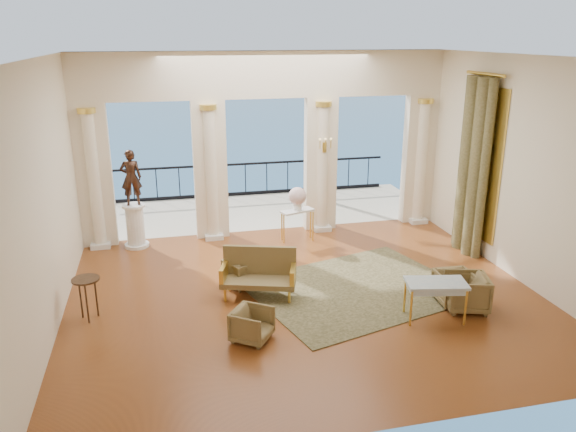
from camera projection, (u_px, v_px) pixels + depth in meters
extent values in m
plane|color=#4A250F|center=(305.00, 296.00, 10.95)|extent=(9.00, 9.00, 0.00)
plane|color=white|center=(394.00, 270.00, 6.55)|extent=(9.00, 0.00, 9.00)
plane|color=white|center=(44.00, 200.00, 9.29)|extent=(0.00, 8.00, 8.00)
plane|color=white|center=(523.00, 171.00, 11.22)|extent=(0.00, 8.00, 8.00)
plane|color=white|center=(308.00, 57.00, 9.56)|extent=(9.00, 9.00, 0.00)
cube|color=#F4E0C2|center=(265.00, 75.00, 13.29)|extent=(9.00, 0.30, 1.10)
cube|color=#F4E0C2|center=(94.00, 176.00, 13.11)|extent=(0.80, 0.30, 3.40)
cylinder|color=#F4E0C2|center=(94.00, 182.00, 12.97)|extent=(0.28, 0.28, 3.20)
cylinder|color=#E6BF4B|center=(86.00, 110.00, 12.46)|extent=(0.40, 0.40, 0.12)
cube|color=silver|center=(101.00, 244.00, 13.45)|extent=(0.45, 0.45, 0.12)
cube|color=#F4E0C2|center=(210.00, 170.00, 13.69)|extent=(0.80, 0.30, 3.40)
cylinder|color=#F4E0C2|center=(211.00, 176.00, 13.55)|extent=(0.28, 0.28, 3.20)
cylinder|color=#E6BF4B|center=(208.00, 107.00, 13.04)|extent=(0.40, 0.40, 0.12)
cube|color=silver|center=(214.00, 236.00, 14.03)|extent=(0.45, 0.45, 0.12)
cube|color=#F4E0C2|center=(320.00, 164.00, 14.29)|extent=(0.80, 0.30, 3.40)
cylinder|color=#F4E0C2|center=(322.00, 170.00, 14.16)|extent=(0.28, 0.28, 3.20)
cylinder|color=#E6BF4B|center=(324.00, 104.00, 13.64)|extent=(0.40, 0.40, 0.12)
cube|color=silver|center=(321.00, 227.00, 14.63)|extent=(0.45, 0.45, 0.12)
cube|color=#F4E0C2|center=(418.00, 159.00, 14.87)|extent=(0.80, 0.30, 3.40)
cylinder|color=#F4E0C2|center=(421.00, 164.00, 14.74)|extent=(0.28, 0.28, 3.20)
cylinder|color=#E6BF4B|center=(426.00, 101.00, 14.22)|extent=(0.40, 0.40, 0.12)
cube|color=silver|center=(417.00, 220.00, 15.21)|extent=(0.45, 0.45, 0.12)
cube|color=beige|center=(254.00, 211.00, 16.34)|extent=(10.00, 3.60, 0.10)
cube|color=black|center=(245.00, 164.00, 17.49)|extent=(9.00, 0.06, 0.06)
cube|color=black|center=(246.00, 193.00, 17.79)|extent=(9.00, 0.06, 0.10)
cylinder|color=black|center=(245.00, 180.00, 17.65)|extent=(0.03, 0.03, 1.00)
cylinder|color=black|center=(110.00, 187.00, 16.77)|extent=(0.03, 0.03, 1.00)
cylinder|color=black|center=(368.00, 173.00, 18.53)|extent=(0.03, 0.03, 1.00)
cylinder|color=#4C3823|center=(314.00, 131.00, 16.84)|extent=(0.20, 0.20, 4.20)
plane|color=#276699|center=(179.00, 127.00, 68.37)|extent=(160.00, 160.00, 0.00)
cylinder|color=#4F4A24|center=(484.00, 172.00, 12.23)|extent=(0.26, 0.26, 4.00)
cylinder|color=#4F4A24|center=(472.00, 168.00, 12.64)|extent=(0.32, 0.32, 4.00)
cylinder|color=#4F4A24|center=(463.00, 163.00, 13.06)|extent=(0.26, 0.26, 4.00)
cylinder|color=#E6BF4B|center=(485.00, 74.00, 12.02)|extent=(0.08, 1.40, 0.08)
cube|color=#E6BF4B|center=(481.00, 163.00, 12.65)|extent=(0.04, 1.60, 3.40)
cube|color=#E6BF4B|center=(324.00, 147.00, 13.84)|extent=(0.10, 0.04, 0.25)
cylinder|color=#E6BF4B|center=(320.00, 144.00, 13.70)|extent=(0.02, 0.02, 0.22)
cylinder|color=#E6BF4B|center=(325.00, 144.00, 13.73)|extent=(0.02, 0.02, 0.22)
cylinder|color=#E6BF4B|center=(331.00, 144.00, 13.76)|extent=(0.02, 0.02, 0.22)
cube|color=#2C2F17|center=(357.00, 289.00, 11.23)|extent=(4.67, 4.07, 0.02)
imported|color=#46351B|center=(252.00, 323.00, 9.29)|extent=(0.80, 0.81, 0.62)
imported|color=#46351B|center=(455.00, 286.00, 10.58)|extent=(0.70, 0.66, 0.69)
imported|color=#46351B|center=(467.00, 291.00, 10.32)|extent=(0.86, 0.89, 0.75)
imported|color=#46351B|center=(242.00, 271.00, 11.33)|extent=(0.79, 0.80, 0.63)
cube|color=#46351B|center=(258.00, 282.00, 10.81)|extent=(1.54, 0.98, 0.11)
cube|color=#46351B|center=(260.00, 260.00, 10.97)|extent=(1.39, 0.51, 0.58)
cube|color=#E6BF4B|center=(224.00, 272.00, 10.80)|extent=(0.26, 0.58, 0.28)
cube|color=#E6BF4B|center=(293.00, 274.00, 10.71)|extent=(0.26, 0.58, 0.28)
cylinder|color=#E6BF4B|center=(225.00, 295.00, 10.69)|extent=(0.05, 0.05, 0.27)
cylinder|color=#E6BF4B|center=(289.00, 297.00, 10.61)|extent=(0.05, 0.05, 0.27)
cylinder|color=#E6BF4B|center=(229.00, 284.00, 11.14)|extent=(0.05, 0.05, 0.27)
cylinder|color=#E6BF4B|center=(291.00, 286.00, 11.05)|extent=(0.05, 0.05, 0.27)
cube|color=#A1BDCF|center=(436.00, 283.00, 9.86)|extent=(1.15, 0.77, 0.05)
cylinder|color=#E6BF4B|center=(411.00, 308.00, 9.74)|extent=(0.04, 0.04, 0.68)
cylinder|color=#E6BF4B|center=(466.00, 307.00, 9.76)|extent=(0.04, 0.04, 0.68)
cylinder|color=#E6BF4B|center=(405.00, 296.00, 10.19)|extent=(0.04, 0.04, 0.68)
cylinder|color=#E6BF4B|center=(457.00, 295.00, 10.22)|extent=(0.04, 0.04, 0.68)
cylinder|color=silver|center=(137.00, 245.00, 13.48)|extent=(0.57, 0.57, 0.08)
cylinder|color=silver|center=(135.00, 226.00, 13.33)|extent=(0.42, 0.42, 0.92)
cylinder|color=silver|center=(134.00, 206.00, 13.17)|extent=(0.54, 0.54, 0.06)
imported|color=#311E15|center=(131.00, 177.00, 12.96)|extent=(0.49, 0.33, 1.31)
cube|color=silver|center=(297.00, 211.00, 13.67)|extent=(0.88, 0.56, 0.05)
cylinder|color=#E6BF4B|center=(287.00, 230.00, 13.52)|extent=(0.04, 0.04, 0.74)
cylinder|color=#E6BF4B|center=(312.00, 225.00, 13.88)|extent=(0.04, 0.04, 0.74)
cylinder|color=#E6BF4B|center=(282.00, 227.00, 13.70)|extent=(0.04, 0.04, 0.74)
cylinder|color=#E6BF4B|center=(307.00, 222.00, 14.06)|extent=(0.04, 0.04, 0.74)
cylinder|color=white|center=(297.00, 205.00, 13.62)|extent=(0.22, 0.22, 0.27)
sphere|color=#C48C8F|center=(297.00, 196.00, 13.55)|extent=(0.43, 0.43, 0.43)
cylinder|color=black|center=(86.00, 279.00, 9.84)|extent=(0.48, 0.48, 0.03)
cylinder|color=black|center=(96.00, 297.00, 10.06)|extent=(0.03, 0.03, 0.75)
cylinder|color=black|center=(81.00, 298.00, 10.01)|extent=(0.03, 0.03, 0.75)
cylinder|color=black|center=(87.00, 304.00, 9.82)|extent=(0.03, 0.03, 0.75)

